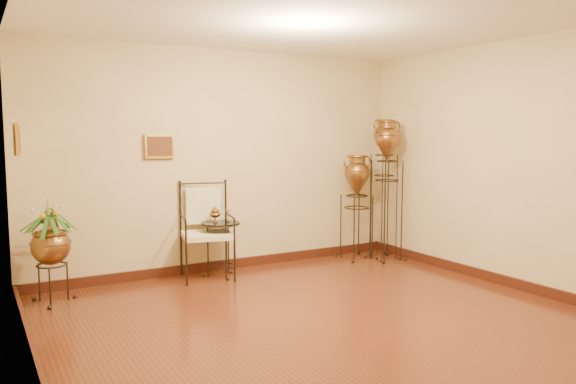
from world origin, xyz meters
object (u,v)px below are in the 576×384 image
amphora_tall (384,187)px  planter_urn (50,241)px  amphora_mid (387,189)px  armchair (207,231)px  side_table (221,248)px

amphora_tall → planter_urn: size_ratio=1.69×
amphora_mid → armchair: amphora_mid is taller
amphora_tall → amphora_mid: 0.07m
amphora_tall → amphora_mid: amphora_tall is taller
amphora_tall → armchair: 2.58m
amphora_tall → side_table: (-2.36, 0.20, -0.65)m
armchair → side_table: armchair is taller
planter_urn → side_table: planter_urn is taller
planter_urn → side_table: size_ratio=1.37×
amphora_tall → armchair: (-2.54, 0.20, -0.42)m
armchair → side_table: bearing=12.7°
armchair → planter_urn: bearing=-163.5°
amphora_mid → armchair: 2.58m
side_table → planter_urn: bearing=-176.3°
amphora_mid → planter_urn: size_ratio=1.68×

